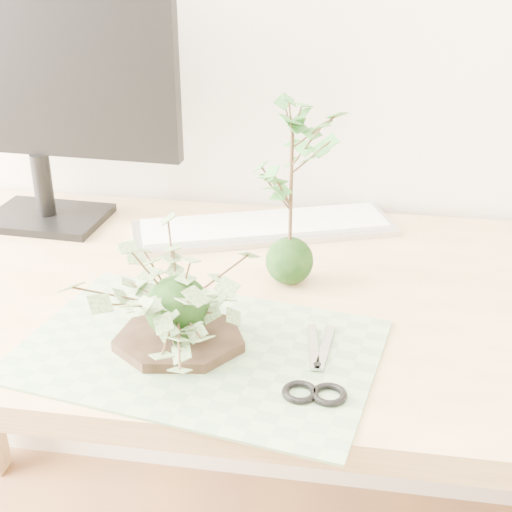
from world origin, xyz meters
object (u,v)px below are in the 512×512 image
(desk, at_px, (266,336))
(monitor, at_px, (30,75))
(maple_kokedama, at_px, (292,148))
(keyboard, at_px, (264,227))
(ivy_kokedama, at_px, (176,281))

(desk, bearing_deg, monitor, 155.27)
(maple_kokedama, relative_size, monitor, 0.58)
(monitor, bearing_deg, desk, -21.83)
(desk, xyz_separation_m, keyboard, (-0.04, 0.22, 0.10))
(ivy_kokedama, height_order, keyboard, ivy_kokedama)
(ivy_kokedama, relative_size, keyboard, 0.52)
(monitor, bearing_deg, ivy_kokedama, -44.52)
(desk, relative_size, monitor, 2.92)
(desk, relative_size, ivy_kokedama, 6.13)
(ivy_kokedama, height_order, maple_kokedama, maple_kokedama)
(desk, bearing_deg, maple_kokedama, 40.97)
(ivy_kokedama, distance_m, maple_kokedama, 0.28)
(maple_kokedama, xyz_separation_m, monitor, (-0.49, 0.18, 0.05))
(maple_kokedama, distance_m, monitor, 0.53)
(maple_kokedama, bearing_deg, monitor, 159.49)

